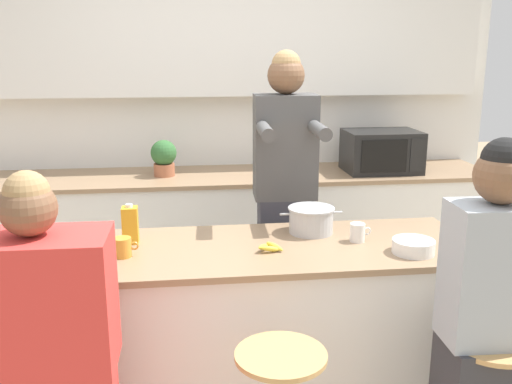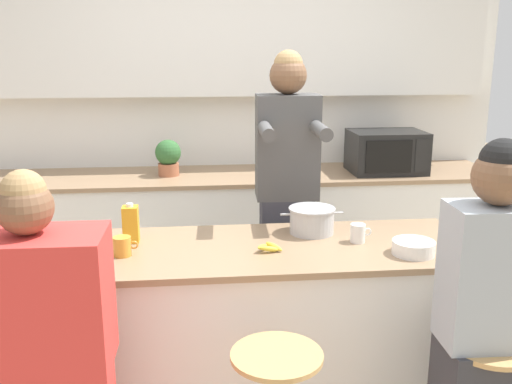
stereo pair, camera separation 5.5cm
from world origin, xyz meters
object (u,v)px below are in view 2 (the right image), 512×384
object	(u,v)px
kitchen_island	(258,330)
fruit_bowl	(413,248)
person_seated_near	(483,340)
person_wrapped_blanket	(42,375)
coffee_cup_near	(358,233)
banana_bunch	(269,247)
potted_plant	(168,157)
person_cooking	(287,206)
microwave	(386,152)
juice_carton	(131,224)
coffee_cup_far	(122,246)
cooking_pot	(312,220)

from	to	relation	value
kitchen_island	fruit_bowl	xyz separation A→B (m)	(0.70, -0.18, 0.47)
person_seated_near	kitchen_island	bearing A→B (deg)	142.58
person_wrapped_blanket	coffee_cup_near	world-z (taller)	person_wrapped_blanket
coffee_cup_near	banana_bunch	xyz separation A→B (m)	(-0.45, -0.09, -0.03)
potted_plant	fruit_bowl	bearing A→B (deg)	-55.84
person_cooking	microwave	xyz separation A→B (m)	(0.90, 0.93, 0.14)
person_wrapped_blanket	fruit_bowl	world-z (taller)	person_wrapped_blanket
coffee_cup_near	juice_carton	size ratio (longest dim) A/B	0.54
coffee_cup_far	person_cooking	bearing A→B (deg)	37.39
person_seated_near	fruit_bowl	world-z (taller)	person_seated_near
kitchen_island	person_wrapped_blanket	xyz separation A→B (m)	(-0.85, -0.67, 0.22)
microwave	coffee_cup_far	bearing A→B (deg)	-138.01
fruit_bowl	banana_bunch	xyz separation A→B (m)	(-0.65, 0.10, -0.01)
coffee_cup_far	microwave	xyz separation A→B (m)	(1.76, 1.58, 0.12)
fruit_bowl	juice_carton	world-z (taller)	juice_carton
person_cooking	juice_carton	bearing A→B (deg)	-148.65
fruit_bowl	coffee_cup_far	xyz separation A→B (m)	(-1.32, 0.12, 0.01)
person_wrapped_blanket	banana_bunch	size ratio (longest dim) A/B	10.63
coffee_cup_near	fruit_bowl	bearing A→B (deg)	-42.93
person_seated_near	microwave	size ratio (longest dim) A/B	2.75
coffee_cup_far	potted_plant	distance (m)	1.64
person_cooking	banana_bunch	xyz separation A→B (m)	(-0.19, -0.67, -0.01)
person_cooking	coffee_cup_far	distance (m)	1.08
person_cooking	microwave	size ratio (longest dim) A/B	3.30
person_seated_near	fruit_bowl	bearing A→B (deg)	104.55
person_wrapped_blanket	banana_bunch	xyz separation A→B (m)	(0.89, 0.59, 0.24)
kitchen_island	potted_plant	distance (m)	1.74
cooking_pot	potted_plant	size ratio (longest dim) A/B	1.23
banana_bunch	potted_plant	distance (m)	1.73
fruit_bowl	juice_carton	xyz separation A→B (m)	(-1.30, 0.31, 0.06)
juice_carton	potted_plant	world-z (taller)	potted_plant
person_wrapped_blanket	cooking_pot	world-z (taller)	person_wrapped_blanket
fruit_bowl	microwave	size ratio (longest dim) A/B	0.36
person_cooking	person_wrapped_blanket	size ratio (longest dim) A/B	1.27
person_cooking	juice_carton	size ratio (longest dim) A/B	9.23
person_wrapped_blanket	fruit_bowl	distance (m)	1.64
kitchen_island	coffee_cup_near	world-z (taller)	coffee_cup_near
cooking_pot	coffee_cup_near	xyz separation A→B (m)	(0.20, -0.16, -0.02)
cooking_pot	person_cooking	bearing A→B (deg)	98.61
coffee_cup_far	juice_carton	size ratio (longest dim) A/B	0.58
coffee_cup_near	banana_bunch	size ratio (longest dim) A/B	0.79
potted_plant	coffee_cup_far	bearing A→B (deg)	-94.88
person_cooking	banana_bunch	distance (m)	0.70
coffee_cup_near	coffee_cup_far	xyz separation A→B (m)	(-1.12, -0.07, -0.00)
kitchen_island	cooking_pot	xyz separation A→B (m)	(0.30, 0.18, 0.50)
person_cooking	person_wrapped_blanket	xyz separation A→B (m)	(-1.08, -1.26, -0.25)
fruit_bowl	kitchen_island	bearing A→B (deg)	165.63
coffee_cup_far	banana_bunch	size ratio (longest dim) A/B	0.85
person_wrapped_blanket	person_seated_near	xyz separation A→B (m)	(1.66, -0.00, 0.04)
potted_plant	person_seated_near	bearing A→B (deg)	-59.95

